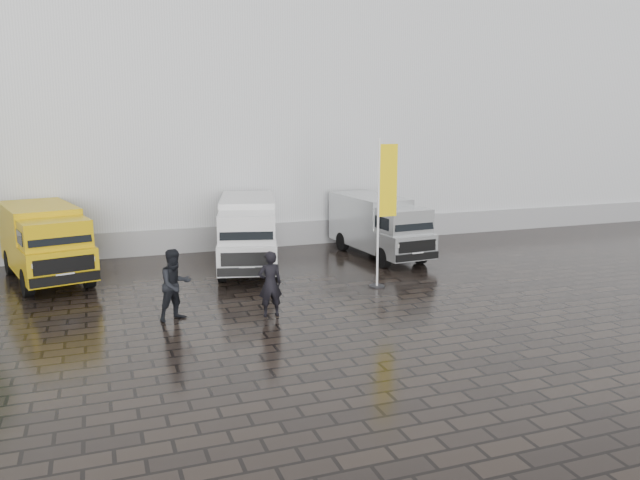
{
  "coord_description": "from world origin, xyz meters",
  "views": [
    {
      "loc": [
        -7.03,
        -16.95,
        5.31
      ],
      "look_at": [
        -0.1,
        2.2,
        1.34
      ],
      "focal_mm": 35.0,
      "sensor_mm": 36.0,
      "label": 1
    }
  ],
  "objects_px": {
    "person_tent": "(175,285)",
    "flagpole": "(384,206)",
    "van_white": "(248,234)",
    "van_silver": "(379,227)",
    "wheelie_bin": "(404,228)",
    "van_yellow": "(45,244)",
    "person_front": "(270,284)"
  },
  "relations": [
    {
      "from": "van_white",
      "to": "van_silver",
      "type": "xyz_separation_m",
      "value": [
        5.26,
        0.15,
        -0.09
      ]
    },
    {
      "from": "person_tent",
      "to": "flagpole",
      "type": "bearing_deg",
      "value": -13.28
    },
    {
      "from": "van_yellow",
      "to": "person_front",
      "type": "bearing_deg",
      "value": -60.64
    },
    {
      "from": "van_yellow",
      "to": "flagpole",
      "type": "relative_size",
      "value": 1.12
    },
    {
      "from": "van_silver",
      "to": "wheelie_bin",
      "type": "relative_size",
      "value": 5.19
    },
    {
      "from": "van_white",
      "to": "wheelie_bin",
      "type": "xyz_separation_m",
      "value": [
        7.79,
        2.93,
        -0.73
      ]
    },
    {
      "from": "van_yellow",
      "to": "person_tent",
      "type": "xyz_separation_m",
      "value": [
        3.51,
        -5.7,
        -0.26
      ]
    },
    {
      "from": "van_white",
      "to": "van_silver",
      "type": "relative_size",
      "value": 1.08
    },
    {
      "from": "van_silver",
      "to": "van_yellow",
      "type": "bearing_deg",
      "value": 173.18
    },
    {
      "from": "van_yellow",
      "to": "person_front",
      "type": "height_order",
      "value": "van_yellow"
    },
    {
      "from": "van_white",
      "to": "wheelie_bin",
      "type": "relative_size",
      "value": 5.58
    },
    {
      "from": "van_white",
      "to": "wheelie_bin",
      "type": "bearing_deg",
      "value": 34.74
    },
    {
      "from": "van_silver",
      "to": "person_front",
      "type": "xyz_separation_m",
      "value": [
        -6.0,
        -5.82,
        -0.25
      ]
    },
    {
      "from": "van_white",
      "to": "van_yellow",
      "type": "bearing_deg",
      "value": -170.94
    },
    {
      "from": "van_silver",
      "to": "wheelie_bin",
      "type": "bearing_deg",
      "value": 42.97
    },
    {
      "from": "van_yellow",
      "to": "van_silver",
      "type": "bearing_deg",
      "value": -16.38
    },
    {
      "from": "van_silver",
      "to": "wheelie_bin",
      "type": "xyz_separation_m",
      "value": [
        2.53,
        2.78,
        -0.64
      ]
    },
    {
      "from": "van_white",
      "to": "person_tent",
      "type": "height_order",
      "value": "van_white"
    },
    {
      "from": "van_white",
      "to": "person_front",
      "type": "relative_size",
      "value": 3.16
    },
    {
      "from": "van_silver",
      "to": "person_front",
      "type": "height_order",
      "value": "van_silver"
    },
    {
      "from": "van_yellow",
      "to": "flagpole",
      "type": "xyz_separation_m",
      "value": [
        10.18,
        -4.49,
        1.39
      ]
    },
    {
      "from": "van_white",
      "to": "flagpole",
      "type": "xyz_separation_m",
      "value": [
        3.47,
        -3.9,
        1.38
      ]
    },
    {
      "from": "flagpole",
      "to": "person_tent",
      "type": "distance_m",
      "value": 6.97
    },
    {
      "from": "van_yellow",
      "to": "person_tent",
      "type": "bearing_deg",
      "value": -72.63
    },
    {
      "from": "flagpole",
      "to": "person_tent",
      "type": "bearing_deg",
      "value": -169.7
    },
    {
      "from": "person_front",
      "to": "van_yellow",
      "type": "bearing_deg",
      "value": -46.15
    },
    {
      "from": "wheelie_bin",
      "to": "person_tent",
      "type": "height_order",
      "value": "person_tent"
    },
    {
      "from": "van_yellow",
      "to": "van_white",
      "type": "distance_m",
      "value": 6.73
    },
    {
      "from": "van_white",
      "to": "flagpole",
      "type": "height_order",
      "value": "flagpole"
    },
    {
      "from": "van_white",
      "to": "person_front",
      "type": "xyz_separation_m",
      "value": [
        -0.74,
        -5.67,
        -0.34
      ]
    },
    {
      "from": "wheelie_bin",
      "to": "person_tent",
      "type": "bearing_deg",
      "value": -128.14
    },
    {
      "from": "van_silver",
      "to": "flagpole",
      "type": "distance_m",
      "value": 4.66
    }
  ]
}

